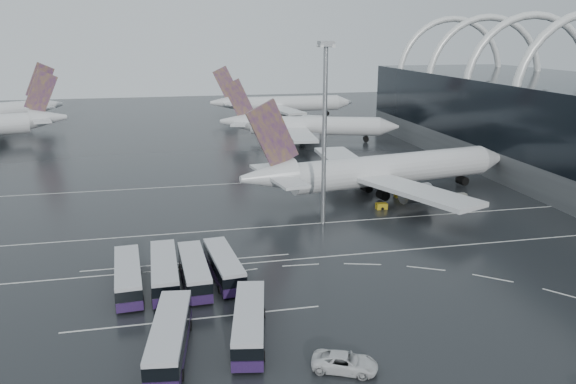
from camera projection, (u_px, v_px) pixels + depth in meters
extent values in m
plane|color=black|center=(356.00, 249.00, 81.13)|extent=(420.00, 420.00, 0.00)
torus|color=white|center=(528.00, 86.00, 132.21)|extent=(33.80, 1.80, 33.80)
torus|color=white|center=(484.00, 80.00, 150.07)|extent=(33.80, 1.80, 33.80)
torus|color=white|center=(450.00, 75.00, 167.92)|extent=(33.80, 1.80, 33.80)
cube|color=silver|center=(361.00, 254.00, 79.25)|extent=(120.00, 0.25, 0.01)
cube|color=silver|center=(332.00, 222.00, 92.41)|extent=(120.00, 0.25, 0.01)
cube|color=silver|center=(294.00, 180.00, 118.72)|extent=(120.00, 0.25, 0.01)
cube|color=silver|center=(195.00, 319.00, 61.19)|extent=(28.00, 0.25, 0.01)
cube|color=silver|center=(188.00, 263.00, 76.23)|extent=(28.00, 0.25, 0.01)
cylinder|color=silver|center=(393.00, 169.00, 107.03)|extent=(41.76, 13.19, 5.75)
cone|color=silver|center=(491.00, 158.00, 115.83)|extent=(6.90, 6.74, 5.75)
cone|color=silver|center=(268.00, 177.00, 97.22)|extent=(10.80, 7.46, 5.75)
cube|color=#451B74|center=(273.00, 134.00, 95.58)|extent=(9.50, 2.32, 12.19)
cube|color=silver|center=(278.00, 176.00, 97.96)|extent=(7.63, 18.36, 0.50)
cube|color=silver|center=(414.00, 190.00, 94.73)|extent=(15.89, 25.56, 0.79)
cube|color=silver|center=(344.00, 160.00, 116.72)|extent=(7.60, 24.97, 0.79)
cylinder|color=gray|center=(416.00, 193.00, 99.40)|extent=(5.98, 4.31, 3.37)
cylinder|color=gray|center=(365.00, 171.00, 115.23)|extent=(5.98, 4.31, 3.37)
cube|color=black|center=(374.00, 191.00, 106.64)|extent=(12.86, 8.40, 2.18)
cylinder|color=silver|center=(315.00, 126.00, 159.48)|extent=(36.33, 15.55, 5.23)
cone|color=silver|center=(389.00, 127.00, 157.87)|extent=(6.70, 6.58, 5.23)
cone|color=silver|center=(236.00, 122.00, 160.98)|extent=(10.15, 7.62, 5.23)
cube|color=#451B74|center=(238.00, 98.00, 159.08)|extent=(8.48, 3.04, 11.09)
cube|color=silver|center=(242.00, 122.00, 160.84)|extent=(8.59, 16.72, 0.45)
cube|color=silver|center=(300.00, 134.00, 149.09)|extent=(8.20, 23.01, 0.72)
cube|color=silver|center=(304.00, 121.00, 170.72)|extent=(16.41, 22.80, 0.72)
cylinder|color=gray|center=(310.00, 138.00, 152.36)|extent=(5.64, 4.37, 3.07)
cylinder|color=gray|center=(313.00, 128.00, 167.93)|extent=(5.64, 4.37, 3.07)
cube|color=black|center=(302.00, 138.00, 160.75)|extent=(12.03, 8.66, 1.98)
cylinder|color=silver|center=(288.00, 104.00, 206.25)|extent=(37.45, 6.23, 5.57)
cone|color=silver|center=(344.00, 102.00, 210.29)|extent=(5.86, 5.67, 5.57)
cone|color=silver|center=(224.00, 103.00, 201.59)|extent=(9.70, 5.74, 5.57)
cube|color=#451B74|center=(226.00, 82.00, 199.82)|extent=(9.26, 0.74, 11.81)
cube|color=silver|center=(229.00, 102.00, 201.95)|extent=(4.63, 17.37, 0.48)
cube|color=silver|center=(284.00, 110.00, 194.36)|extent=(11.18, 24.86, 0.77)
cube|color=silver|center=(272.00, 102.00, 217.02)|extent=(11.96, 24.92, 0.77)
cylinder|color=gray|center=(290.00, 113.00, 198.55)|extent=(5.34, 3.36, 3.27)
cylinder|color=gray|center=(281.00, 107.00, 214.86)|extent=(5.34, 3.36, 3.27)
cube|color=black|center=(277.00, 114.00, 206.58)|extent=(11.64, 6.35, 2.11)
cone|color=silver|center=(48.00, 118.00, 162.39)|extent=(11.45, 8.39, 5.96)
cube|color=#451B74|center=(41.00, 92.00, 159.86)|extent=(9.72, 3.13, 12.63)
cube|color=silver|center=(40.00, 119.00, 161.49)|extent=(9.20, 19.05, 0.51)
cone|color=silver|center=(46.00, 105.00, 189.50)|extent=(12.20, 10.20, 6.13)
cube|color=#451B74|center=(40.00, 82.00, 186.72)|extent=(9.40, 5.10, 13.00)
cube|color=silver|center=(40.00, 106.00, 188.23)|extent=(12.73, 19.16, 0.53)
cube|color=#25133D|center=(129.00, 283.00, 67.97)|extent=(3.92, 13.44, 1.12)
cube|color=black|center=(128.00, 273.00, 67.64)|extent=(3.96, 13.18, 1.33)
cube|color=silver|center=(127.00, 266.00, 67.40)|extent=(3.92, 13.44, 0.46)
cylinder|color=black|center=(142.00, 300.00, 64.56)|extent=(0.43, 1.04, 1.02)
cylinder|color=black|center=(117.00, 303.00, 63.79)|extent=(0.43, 1.04, 1.02)
cylinder|color=black|center=(140.00, 271.00, 72.39)|extent=(0.43, 1.04, 1.02)
cylinder|color=black|center=(117.00, 273.00, 71.61)|extent=(0.43, 1.04, 1.02)
cube|color=#25133D|center=(165.00, 278.00, 69.19)|extent=(3.39, 13.83, 1.16)
cube|color=black|center=(164.00, 268.00, 68.84)|extent=(3.45, 13.56, 1.38)
cube|color=silver|center=(164.00, 261.00, 68.58)|extent=(3.39, 13.83, 0.48)
cylinder|color=black|center=(179.00, 295.00, 65.52)|extent=(0.40, 1.07, 1.06)
cylinder|color=black|center=(153.00, 298.00, 64.85)|extent=(0.40, 1.07, 1.06)
cylinder|color=black|center=(175.00, 266.00, 73.75)|extent=(0.40, 1.07, 1.06)
cylinder|color=black|center=(153.00, 268.00, 73.09)|extent=(0.40, 1.07, 1.06)
cube|color=#25133D|center=(195.00, 277.00, 69.57)|extent=(3.57, 13.25, 1.11)
cube|color=black|center=(194.00, 268.00, 69.24)|extent=(3.61, 12.99, 1.31)
cube|color=silver|center=(194.00, 261.00, 69.00)|extent=(3.57, 13.25, 0.45)
cylinder|color=black|center=(210.00, 293.00, 66.13)|extent=(0.40, 1.03, 1.01)
cylinder|color=black|center=(186.00, 296.00, 65.43)|extent=(0.40, 1.03, 1.01)
cylinder|color=black|center=(202.00, 266.00, 73.93)|extent=(0.40, 1.03, 1.01)
cylinder|color=black|center=(181.00, 268.00, 73.23)|extent=(0.40, 1.03, 1.01)
cube|color=#25133D|center=(224.00, 271.00, 71.22)|extent=(4.21, 13.16, 1.09)
cube|color=black|center=(224.00, 263.00, 70.89)|extent=(4.24, 12.91, 1.29)
cube|color=silver|center=(223.00, 256.00, 70.65)|extent=(4.21, 13.16, 0.45)
cylinder|color=black|center=(242.00, 286.00, 67.96)|extent=(0.45, 1.03, 0.99)
cylinder|color=black|center=(220.00, 289.00, 67.13)|extent=(0.45, 1.03, 0.99)
cylinder|color=black|center=(228.00, 261.00, 75.52)|extent=(0.45, 1.03, 0.99)
cylinder|color=black|center=(207.00, 263.00, 74.69)|extent=(0.45, 1.03, 0.99)
cube|color=#25133D|center=(170.00, 345.00, 54.29)|extent=(4.82, 14.15, 1.17)
cube|color=black|center=(169.00, 333.00, 53.94)|extent=(4.85, 13.88, 1.39)
cube|color=silver|center=(169.00, 325.00, 53.68)|extent=(4.82, 14.15, 0.48)
cylinder|color=black|center=(182.00, 375.00, 50.28)|extent=(0.51, 1.11, 1.07)
cylinder|color=black|center=(148.00, 377.00, 50.03)|extent=(0.51, 1.11, 1.07)
cylinder|color=black|center=(190.00, 326.00, 58.78)|extent=(0.51, 1.11, 1.07)
cylinder|color=black|center=(161.00, 327.00, 58.53)|extent=(0.51, 1.11, 1.07)
cube|color=#25133D|center=(249.00, 330.00, 57.15)|extent=(5.26, 13.61, 1.12)
cube|color=black|center=(249.00, 319.00, 56.82)|extent=(5.27, 13.36, 1.33)
cube|color=silver|center=(249.00, 311.00, 56.57)|extent=(5.26, 13.61, 0.46)
cylinder|color=black|center=(263.00, 356.00, 53.23)|extent=(0.53, 1.07, 1.02)
cylinder|color=black|center=(233.00, 357.00, 53.13)|extent=(0.53, 1.07, 1.02)
cylinder|color=black|center=(264.00, 313.00, 61.40)|extent=(0.53, 1.07, 1.02)
cylinder|color=black|center=(238.00, 314.00, 61.30)|extent=(0.53, 1.07, 1.02)
imported|color=silver|center=(345.00, 362.00, 51.67)|extent=(6.71, 5.05, 1.69)
cylinder|color=gray|center=(324.00, 138.00, 88.35)|extent=(0.70, 0.70, 28.18)
cube|color=gray|center=(326.00, 44.00, 84.41)|extent=(2.21, 2.21, 0.81)
cube|color=white|center=(326.00, 46.00, 84.49)|extent=(2.01, 2.01, 0.40)
cube|color=gold|center=(400.00, 194.00, 106.45)|extent=(2.06, 1.22, 1.12)
cube|color=slate|center=(404.00, 181.00, 116.27)|extent=(1.94, 1.15, 1.06)
cube|color=gold|center=(381.00, 206.00, 99.25)|extent=(1.95, 1.15, 1.06)
cube|color=slate|center=(461.00, 196.00, 104.94)|extent=(2.09, 1.24, 1.14)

